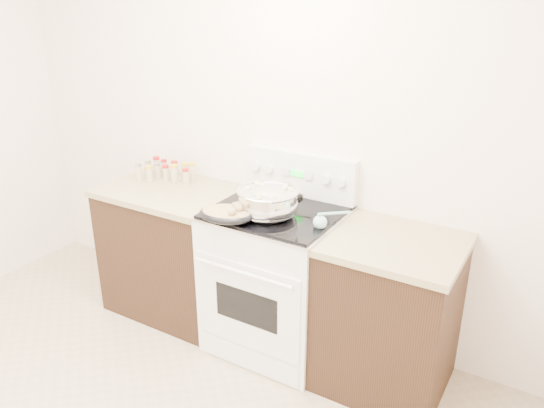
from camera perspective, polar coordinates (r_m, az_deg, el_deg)
The scene contains 9 objects.
counter_left at distance 3.81m, azimuth -10.34°, elevation -4.80°, with size 0.93×0.67×0.92m.
counter_right at distance 3.13m, azimuth 12.38°, elevation -11.43°, with size 0.73×0.67×0.92m.
kitchen_range at distance 3.36m, azimuth 0.48°, elevation -7.78°, with size 0.78×0.73×1.22m.
mixing_bowl at distance 3.04m, azimuth -0.46°, elevation 0.13°, with size 0.39×0.39×0.21m.
roasting_pan at distance 3.00m, azimuth -4.79°, elevation -0.98°, with size 0.38×0.30×0.11m.
baking_sheet at distance 3.38m, azimuth 0.26°, elevation 1.28°, with size 0.36×0.26×0.06m.
wooden_spoon at distance 3.15m, azimuth -2.44°, elevation -0.51°, with size 0.19×0.20×0.04m.
blue_ladle at distance 2.94m, azimuth 5.37°, elevation -1.84°, with size 0.13×0.26×0.10m.
spice_jars at distance 3.80m, azimuth -11.30°, elevation 3.53°, with size 0.40×0.24×0.13m.
Camera 1 is at (1.82, -1.09, 2.16)m, focal length 35.00 mm.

